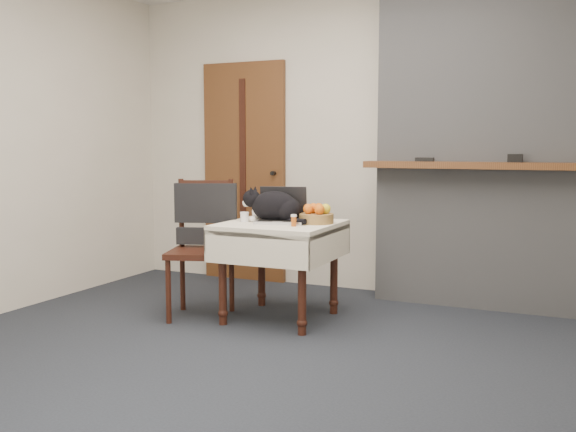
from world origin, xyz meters
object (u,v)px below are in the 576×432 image
laptop (282,214)px  cream_jar (244,217)px  door (244,172)px  fruit_basket (316,215)px  pill_bottle (294,220)px  side_table (280,238)px  chair (204,229)px  cat (275,207)px

laptop → cream_jar: 0.27m
door → fruit_basket: 1.59m
pill_bottle → fruit_basket: (0.07, 0.23, 0.01)m
side_table → chair: chair is taller
side_table → laptop: (-0.00, 0.03, 0.18)m
laptop → chair: (-0.58, -0.12, -0.13)m
laptop → cream_jar: size_ratio=5.64×
cream_jar → chair: chair is taller
door → laptop: door is taller
cat → fruit_basket: 0.30m
pill_bottle → laptop: bearing=133.5°
pill_bottle → chair: bearing=175.0°
cream_jar → pill_bottle: bearing=-13.0°
fruit_basket → laptop: bearing=-170.2°
cat → chair: size_ratio=0.53×
door → cream_jar: size_ratio=28.15×
cream_jar → chair: 0.34m
pill_bottle → chair: (-0.75, 0.07, -0.11)m
side_table → laptop: size_ratio=1.95×
side_table → pill_bottle: size_ratio=9.57×
cat → fruit_basket: (0.29, 0.06, -0.05)m
laptop → door: bearing=114.2°
door → side_table: size_ratio=2.56×
cat → chair: (-0.54, -0.10, -0.17)m
side_table → cat: cat is taller
pill_bottle → door: bearing=129.6°
door → side_table: 1.51m
side_table → fruit_basket: 0.31m
laptop → fruit_basket: 0.25m
cream_jar → pill_bottle: 0.44m
door → cream_jar: (0.65, -1.20, -0.26)m
laptop → pill_bottle: bearing=-61.3°
fruit_basket → cat: bearing=-167.7°
cat → pill_bottle: size_ratio=6.51×
pill_bottle → cream_jar: bearing=167.0°
door → pill_bottle: bearing=-50.4°
cream_jar → pill_bottle: pill_bottle is taller
laptop → pill_bottle: laptop is taller
chair → laptop: bearing=-6.6°
laptop → fruit_basket: size_ratio=1.64×
cream_jar → pill_bottle: size_ratio=0.87×
side_table → cream_jar: 0.30m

